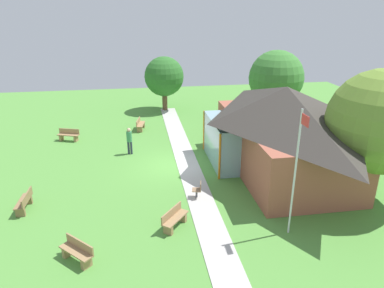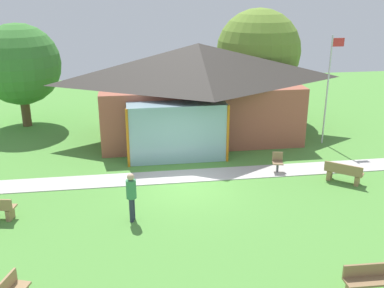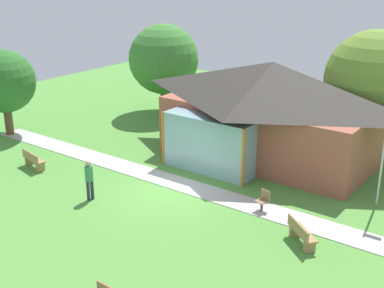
% 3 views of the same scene
% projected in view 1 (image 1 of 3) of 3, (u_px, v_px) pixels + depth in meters
% --- Properties ---
extents(ground_plane, '(44.00, 44.00, 0.00)m').
position_uv_depth(ground_plane, '(171.00, 166.00, 21.14)').
color(ground_plane, '#54933D').
extents(pavilion, '(10.83, 6.97, 4.83)m').
position_uv_depth(pavilion, '(280.00, 127.00, 19.91)').
color(pavilion, '#A35642').
rests_on(pavilion, ground_plane).
extents(footpath, '(25.22, 1.42, 0.03)m').
position_uv_depth(footpath, '(188.00, 164.00, 21.28)').
color(footpath, '#BCB7B2').
rests_on(footpath, ground_plane).
extents(flagpole, '(0.64, 0.08, 5.37)m').
position_uv_depth(flagpole, '(296.00, 169.00, 13.80)').
color(flagpole, silver).
rests_on(flagpole, ground_plane).
extents(bench_mid_left, '(1.56, 0.72, 0.84)m').
position_uv_depth(bench_mid_left, '(140.00, 125.00, 27.14)').
color(bench_mid_left, '#9E7A51').
rests_on(bench_mid_left, ground_plane).
extents(bench_lawn_far_right, '(1.37, 1.37, 0.84)m').
position_uv_depth(bench_lawn_far_right, '(77.00, 252.00, 13.11)').
color(bench_lawn_far_right, '#9E7A51').
rests_on(bench_lawn_far_right, ground_plane).
extents(bench_front_left, '(0.90, 1.56, 0.84)m').
position_uv_depth(bench_front_left, '(69.00, 135.00, 24.95)').
color(bench_front_left, '#9E7A51').
rests_on(bench_front_left, ground_plane).
extents(bench_front_right, '(1.51, 0.48, 0.84)m').
position_uv_depth(bench_front_right, '(25.00, 202.00, 16.43)').
color(bench_front_right, olive).
rests_on(bench_front_right, ground_plane).
extents(bench_mid_right, '(1.44, 1.28, 0.84)m').
position_uv_depth(bench_mid_right, '(174.00, 219.00, 15.15)').
color(bench_mid_right, '#9E7A51').
rests_on(bench_mid_right, ground_plane).
extents(patio_chair_lawn_spare, '(0.52, 0.52, 0.86)m').
position_uv_depth(patio_chair_lawn_spare, '(198.00, 190.00, 17.46)').
color(patio_chair_lawn_spare, '#8C6B4C').
rests_on(patio_chair_lawn_spare, ground_plane).
extents(visitor_strolling_lawn, '(0.34, 0.34, 1.74)m').
position_uv_depth(visitor_strolling_lawn, '(129.00, 139.00, 22.48)').
color(visitor_strolling_lawn, '#2D3347').
rests_on(visitor_strolling_lawn, ground_plane).
extents(tree_behind_pavilion_left, '(4.40, 4.40, 5.68)m').
position_uv_depth(tree_behind_pavilion_left, '(276.00, 78.00, 28.57)').
color(tree_behind_pavilion_left, brown).
rests_on(tree_behind_pavilion_left, ground_plane).
extents(tree_west_hedge, '(3.47, 3.47, 4.81)m').
position_uv_depth(tree_west_hedge, '(164.00, 77.00, 31.35)').
color(tree_west_hedge, brown).
rests_on(tree_west_hedge, ground_plane).
extents(tree_behind_pavilion_right, '(4.82, 4.82, 6.37)m').
position_uv_depth(tree_behind_pavilion_right, '(380.00, 122.00, 16.14)').
color(tree_behind_pavilion_right, brown).
rests_on(tree_behind_pavilion_right, ground_plane).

